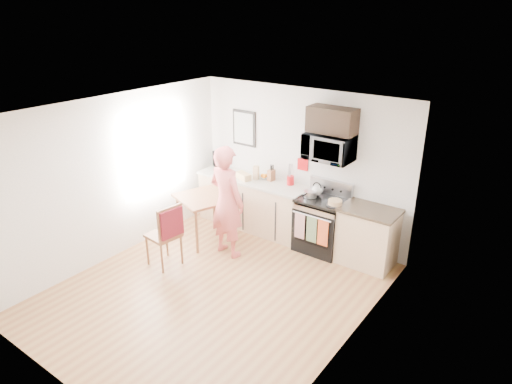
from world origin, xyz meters
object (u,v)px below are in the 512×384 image
Objects in this scene: microwave at (329,147)px; dining_table at (205,201)px; range at (321,226)px; chair at (168,229)px; cake at (335,203)px; person at (227,202)px.

microwave is 2.29m from dining_table.
range is at bearing -89.94° from microwave.
chair reaches higher than dining_table.
cake reaches higher than dining_table.
range is 0.61m from cake.
chair is at bearing -128.57° from microwave.
range reaches higher than chair.
range is at bearing 56.37° from chair.
person is 1.92× the size of dining_table.
microwave is 2.78m from chair.
dining_table is at bearing -154.25° from range.
person is 1.75× the size of chair.
chair is (-0.43, -0.88, -0.24)m from person.
microwave reaches higher than dining_table.
microwave is 0.41× the size of person.
person reaches higher than dining_table.
microwave is (-0.00, 0.10, 1.32)m from range.
dining_table is at bearing -151.59° from microwave.
microwave reaches higher than range.
chair is at bearing -79.65° from dining_table.
dining_table is at bearing -8.61° from person.
range is 1.33m from microwave.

